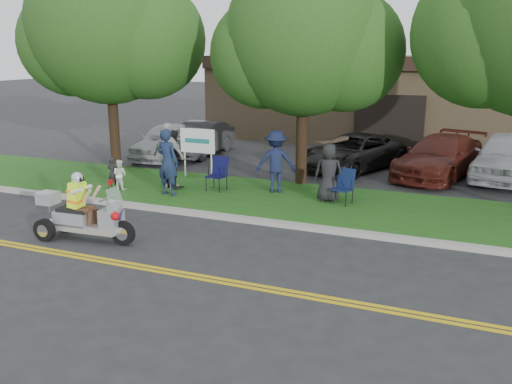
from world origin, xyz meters
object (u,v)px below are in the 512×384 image
at_px(parked_car_right, 440,157).
at_px(parked_car_far_right, 507,156).
at_px(trike_scooter, 82,217).
at_px(spectator_adult_left, 168,162).
at_px(lawn_chair_a, 344,184).
at_px(parked_car_far_left, 167,141).
at_px(lawn_chair_b, 218,171).
at_px(spectator_adult_mid, 173,158).
at_px(parked_car_mid, 353,152).
at_px(spectator_adult_right, 169,156).
at_px(parked_car_left, 200,139).

bearing_deg(parked_car_right, parked_car_far_right, 27.14).
relative_size(trike_scooter, spectator_adult_left, 1.25).
xyz_separation_m(trike_scooter, lawn_chair_a, (4.89, 4.98, 0.10)).
xyz_separation_m(trike_scooter, parked_car_far_left, (-3.37, 9.18, 0.15)).
bearing_deg(parked_car_right, lawn_chair_b, -124.92).
xyz_separation_m(lawn_chair_b, spectator_adult_mid, (-1.45, -0.21, 0.33)).
bearing_deg(parked_car_mid, spectator_adult_mid, -109.02).
bearing_deg(parked_car_far_right, trike_scooter, -122.87).
relative_size(spectator_adult_right, parked_car_far_right, 0.43).
distance_m(spectator_adult_right, parked_car_far_right, 11.21).
bearing_deg(spectator_adult_right, spectator_adult_mid, -82.02).
distance_m(trike_scooter, spectator_adult_mid, 4.85).
bearing_deg(parked_car_mid, spectator_adult_left, -102.56).
xyz_separation_m(spectator_adult_left, spectator_adult_mid, (-0.34, 0.86, -0.08)).
relative_size(lawn_chair_b, parked_car_mid, 0.22).
xyz_separation_m(spectator_adult_mid, parked_car_left, (-2.01, 5.49, -0.32)).
xyz_separation_m(spectator_adult_right, parked_car_mid, (4.52, 5.36, -0.47)).
height_order(lawn_chair_a, parked_car_far_left, parked_car_far_left).
bearing_deg(parked_car_far_right, spectator_adult_left, -136.77).
bearing_deg(spectator_adult_right, spectator_adult_left, 130.59).
bearing_deg(parked_car_left, lawn_chair_a, -37.84).
relative_size(trike_scooter, parked_car_left, 0.59).
bearing_deg(parked_car_right, trike_scooter, -109.30).
height_order(lawn_chair_a, parked_car_far_right, parked_car_far_right).
xyz_separation_m(lawn_chair_b, parked_car_far_right, (8.16, 5.30, 0.12)).
bearing_deg(spectator_adult_mid, spectator_adult_right, 111.10).
height_order(spectator_adult_mid, parked_car_far_right, spectator_adult_mid).
relative_size(spectator_adult_mid, parked_car_left, 0.43).
height_order(lawn_chair_b, spectator_adult_left, spectator_adult_left).
relative_size(lawn_chair_a, spectator_adult_right, 0.48).
distance_m(lawn_chair_b, parked_car_left, 6.31).
xyz_separation_m(lawn_chair_b, parked_car_far_left, (-4.37, 4.16, 0.03)).
height_order(lawn_chair_b, spectator_adult_mid, spectator_adult_mid).
xyz_separation_m(spectator_adult_mid, parked_car_far_left, (-2.91, 4.38, -0.30)).
bearing_deg(parked_car_left, spectator_adult_right, -72.72).
distance_m(spectator_adult_right, parked_car_right, 9.22).
distance_m(spectator_adult_left, parked_car_mid, 7.32).
bearing_deg(spectator_adult_left, parked_car_far_right, -136.58).
bearing_deg(trike_scooter, spectator_adult_right, 91.90).
bearing_deg(parked_car_far_left, parked_car_far_right, -0.83).
distance_m(spectator_adult_mid, spectator_adult_right, 0.25).
bearing_deg(spectator_adult_mid, parked_car_mid, -106.41).
relative_size(lawn_chair_a, parked_car_far_right, 0.21).
relative_size(spectator_adult_left, parked_car_far_right, 0.42).
bearing_deg(parked_car_far_right, lawn_chair_b, -138.27).
bearing_deg(parked_car_left, lawn_chair_b, -58.71).
bearing_deg(parked_car_far_right, parked_car_far_left, -166.11).
relative_size(spectator_adult_right, parked_car_left, 0.49).
bearing_deg(parked_car_far_left, parked_car_right, -2.02).
xyz_separation_m(lawn_chair_a, spectator_adult_mid, (-5.34, -0.17, 0.35)).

